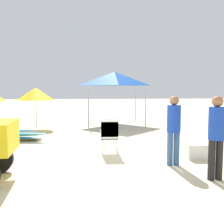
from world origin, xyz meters
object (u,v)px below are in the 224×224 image
(stacked_plastic_chairs, at_px, (109,133))
(popup_canopy, at_px, (115,79))
(beach_umbrella_far, at_px, (36,94))
(lifeguard_near_right, at_px, (216,132))
(cooler_box, at_px, (197,151))
(surfboard_pile, at_px, (11,136))
(lifeguard_near_left, at_px, (174,126))

(stacked_plastic_chairs, distance_m, popup_canopy, 6.39)
(popup_canopy, distance_m, beach_umbrella_far, 3.99)
(lifeguard_near_right, bearing_deg, stacked_plastic_chairs, 131.32)
(popup_canopy, height_order, cooler_box, popup_canopy)
(stacked_plastic_chairs, relative_size, lifeguard_near_right, 0.60)
(surfboard_pile, bearing_deg, lifeguard_near_left, -34.35)
(lifeguard_near_right, distance_m, beach_umbrella_far, 8.80)
(lifeguard_near_right, xyz_separation_m, popup_canopy, (-1.25, 8.35, 1.36))
(lifeguard_near_right, bearing_deg, popup_canopy, 98.50)
(beach_umbrella_far, xyz_separation_m, cooler_box, (5.29, -5.66, -1.41))
(lifeguard_near_left, distance_m, popup_canopy, 7.48)
(surfboard_pile, bearing_deg, cooler_box, -26.14)
(surfboard_pile, distance_m, beach_umbrella_far, 3.26)
(stacked_plastic_chairs, height_order, surfboard_pile, stacked_plastic_chairs)
(surfboard_pile, relative_size, cooler_box, 4.54)
(popup_canopy, relative_size, cooler_box, 4.88)
(lifeguard_near_right, relative_size, cooler_box, 3.04)
(stacked_plastic_chairs, bearing_deg, lifeguard_near_right, -48.68)
(cooler_box, bearing_deg, popup_canopy, 102.79)
(beach_umbrella_far, relative_size, cooler_box, 3.39)
(lifeguard_near_left, relative_size, lifeguard_near_right, 0.98)
(lifeguard_near_left, height_order, popup_canopy, popup_canopy)
(popup_canopy, bearing_deg, lifeguard_near_left, -84.36)
(lifeguard_near_right, height_order, cooler_box, lifeguard_near_right)
(cooler_box, bearing_deg, beach_umbrella_far, 133.08)
(stacked_plastic_chairs, height_order, cooler_box, stacked_plastic_chairs)
(surfboard_pile, height_order, lifeguard_near_left, lifeguard_near_left)
(beach_umbrella_far, height_order, cooler_box, beach_umbrella_far)
(surfboard_pile, xyz_separation_m, cooler_box, (5.59, -2.74, -0.00))
(beach_umbrella_far, bearing_deg, surfboard_pile, -95.70)
(beach_umbrella_far, bearing_deg, stacked_plastic_chairs, -58.69)
(surfboard_pile, relative_size, lifeguard_near_right, 1.49)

